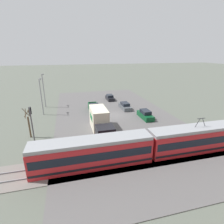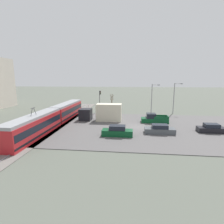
# 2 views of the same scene
# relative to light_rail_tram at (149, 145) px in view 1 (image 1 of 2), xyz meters

# --- Properties ---
(ground_plane) EXTENTS (320.00, 320.00, 0.00)m
(ground_plane) POSITION_rel_light_rail_tram_xyz_m (0.21, -15.52, -1.65)
(ground_plane) COLOR #565B51
(road_surface) EXTENTS (22.80, 46.95, 0.08)m
(road_surface) POSITION_rel_light_rail_tram_xyz_m (0.21, -15.52, -1.61)
(road_surface) COLOR #565454
(road_surface) RESTS_ON ground
(rail_bed) EXTENTS (54.84, 4.40, 0.22)m
(rail_bed) POSITION_rel_light_rail_tram_xyz_m (0.21, -0.00, -1.60)
(rail_bed) COLOR slate
(rail_bed) RESTS_ON ground
(light_rail_tram) EXTENTS (27.06, 2.63, 4.37)m
(light_rail_tram) POSITION_rel_light_rail_tram_xyz_m (0.00, 0.00, 0.00)
(light_rail_tram) COLOR #B21E23
(light_rail_tram) RESTS_ON ground
(box_truck) EXTENTS (2.51, 8.73, 3.50)m
(box_truck) POSITION_rel_light_rail_tram_xyz_m (4.39, -8.60, 0.04)
(box_truck) COLOR black
(box_truck) RESTS_ON ground
(pickup_truck) EXTENTS (1.97, 5.23, 1.82)m
(pickup_truck) POSITION_rel_light_rail_tram_xyz_m (3.86, -18.91, -0.89)
(pickup_truck) COLOR #0C4723
(pickup_truck) RESTS_ON ground
(sedan_car_0) EXTENTS (1.77, 4.74, 1.43)m
(sedan_car_0) POSITION_rel_light_rail_tram_xyz_m (-3.22, -18.90, -0.98)
(sedan_car_0) COLOR #4C5156
(sedan_car_0) RESTS_ON ground
(sedan_car_1) EXTENTS (1.73, 4.25, 1.41)m
(sedan_car_1) POSITION_rel_light_rail_tram_xyz_m (-1.74, -27.34, -0.99)
(sedan_car_1) COLOR black
(sedan_car_1) RESTS_ON ground
(sedan_car_2) EXTENTS (1.70, 4.65, 1.60)m
(sedan_car_2) POSITION_rel_light_rail_tram_xyz_m (-5.17, -12.30, -0.91)
(sedan_car_2) COLOR #0C4723
(sedan_car_2) RESTS_ON ground
(traffic_light_pole) EXTENTS (0.28, 0.47, 5.58)m
(traffic_light_pole) POSITION_rel_light_rail_tram_xyz_m (13.90, -6.23, 1.94)
(traffic_light_pole) COLOR #47474C
(traffic_light_pole) RESTS_ON ground
(street_tree) EXTENTS (1.12, 0.93, 4.72)m
(street_tree) POSITION_rel_light_rail_tram_xyz_m (14.97, -9.24, 0.49)
(street_tree) COLOR brown
(street_tree) RESTS_ON ground
(street_lamp_near_crossing) EXTENTS (0.36, 1.95, 7.60)m
(street_lamp_near_crossing) POSITION_rel_light_rail_tram_xyz_m (14.33, -25.15, 2.77)
(street_lamp_near_crossing) COLOR gray
(street_lamp_near_crossing) RESTS_ON ground
(street_lamp_mid_block) EXTENTS (0.36, 1.95, 7.31)m
(street_lamp_mid_block) POSITION_rel_light_rail_tram_xyz_m (14.24, -19.70, 2.61)
(street_lamp_mid_block) COLOR gray
(street_lamp_mid_block) RESTS_ON ground
(no_parking_sign) EXTENTS (0.32, 0.08, 2.08)m
(no_parking_sign) POSITION_rel_light_rail_tram_xyz_m (13.85, -3.10, -0.37)
(no_parking_sign) COLOR gray
(no_parking_sign) RESTS_ON ground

